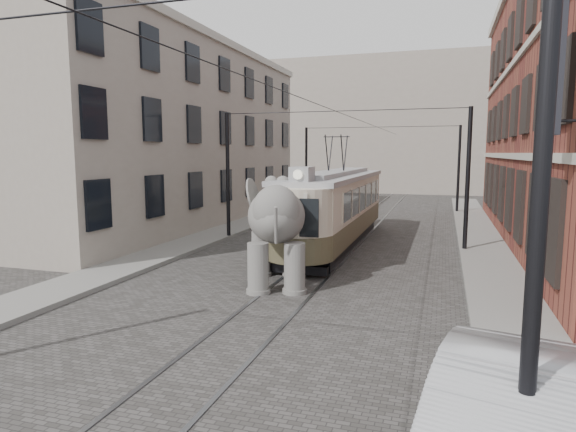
% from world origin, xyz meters
% --- Properties ---
extents(ground, '(120.00, 120.00, 0.00)m').
position_xyz_m(ground, '(0.00, 0.00, 0.00)').
color(ground, '#454240').
extents(tram_rails, '(1.54, 80.00, 0.02)m').
position_xyz_m(tram_rails, '(0.00, 0.00, 0.01)').
color(tram_rails, slate).
rests_on(tram_rails, ground).
extents(sidewalk_right, '(2.00, 60.00, 0.15)m').
position_xyz_m(sidewalk_right, '(6.00, 0.00, 0.07)').
color(sidewalk_right, slate).
rests_on(sidewalk_right, ground).
extents(sidewalk_left, '(2.00, 60.00, 0.15)m').
position_xyz_m(sidewalk_left, '(-6.50, 0.00, 0.07)').
color(sidewalk_left, slate).
rests_on(sidewalk_left, ground).
extents(stucco_building, '(7.00, 24.00, 10.00)m').
position_xyz_m(stucco_building, '(-11.00, 10.00, 5.00)').
color(stucco_building, gray).
rests_on(stucco_building, ground).
extents(distant_block, '(28.00, 10.00, 14.00)m').
position_xyz_m(distant_block, '(0.00, 40.00, 7.00)').
color(distant_block, gray).
rests_on(distant_block, ground).
extents(catenary, '(11.00, 30.20, 6.00)m').
position_xyz_m(catenary, '(-0.20, 5.00, 3.00)').
color(catenary, black).
rests_on(catenary, ground).
extents(tram, '(2.55, 12.30, 4.88)m').
position_xyz_m(tram, '(-0.32, 5.95, 2.44)').
color(tram, beige).
rests_on(tram, ground).
extents(elephant, '(4.61, 6.17, 3.36)m').
position_xyz_m(elephant, '(-0.68, -1.14, 1.68)').
color(elephant, slate).
rests_on(elephant, ground).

